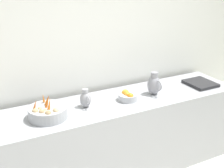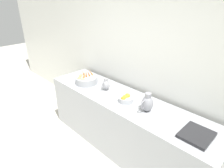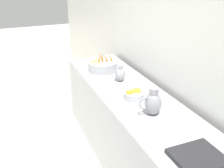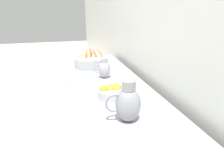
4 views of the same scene
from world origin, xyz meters
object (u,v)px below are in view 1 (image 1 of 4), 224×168
(vegetable_colander, at_px, (48,112))
(metal_pitcher_tall, at_px, (154,84))
(metal_pitcher_short, at_px, (86,99))
(orange_bowl, at_px, (127,96))

(vegetable_colander, distance_m, metal_pitcher_tall, 1.21)
(vegetable_colander, relative_size, metal_pitcher_short, 1.89)
(orange_bowl, xyz_separation_m, metal_pitcher_tall, (-0.01, 0.34, 0.07))
(metal_pitcher_tall, bearing_deg, orange_bowl, -88.69)
(vegetable_colander, xyz_separation_m, orange_bowl, (-0.01, 0.87, -0.01))
(vegetable_colander, height_order, metal_pitcher_tall, metal_pitcher_tall)
(metal_pitcher_tall, height_order, metal_pitcher_short, metal_pitcher_tall)
(metal_pitcher_tall, xyz_separation_m, metal_pitcher_short, (-0.04, -0.80, -0.03))
(orange_bowl, bearing_deg, vegetable_colander, -89.16)
(metal_pitcher_short, bearing_deg, metal_pitcher_tall, 86.99)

